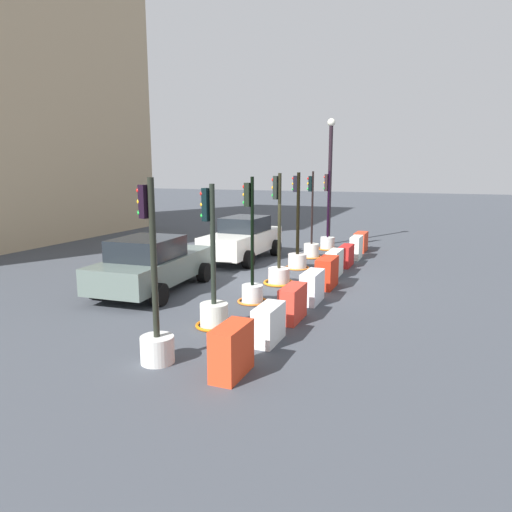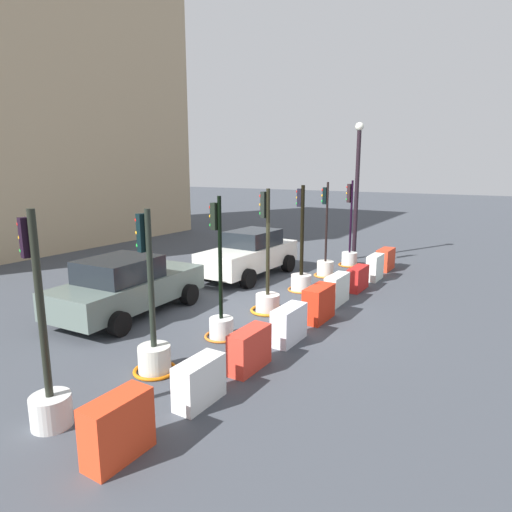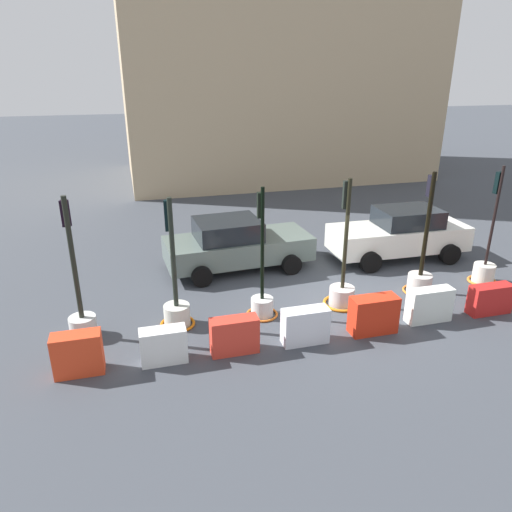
# 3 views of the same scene
# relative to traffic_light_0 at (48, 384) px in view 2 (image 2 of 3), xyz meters

# --- Properties ---
(ground_plane) EXTENTS (120.00, 120.00, 0.00)m
(ground_plane) POSITION_rel_traffic_light_0_xyz_m (6.66, -0.28, -0.70)
(ground_plane) COLOR #3D4149
(traffic_light_0) EXTENTS (0.63, 0.63, 3.40)m
(traffic_light_0) POSITION_rel_traffic_light_0_xyz_m (0.00, 0.00, 0.00)
(traffic_light_0) COLOR silver
(traffic_light_0) RESTS_ON ground_plane
(traffic_light_1) EXTENTS (0.86, 0.86, 3.23)m
(traffic_light_1) POSITION_rel_traffic_light_0_xyz_m (2.19, -0.07, -0.13)
(traffic_light_1) COLOR beige
(traffic_light_1) RESTS_ON ground_plane
(traffic_light_2) EXTENTS (0.82, 0.82, 3.35)m
(traffic_light_2) POSITION_rel_traffic_light_0_xyz_m (4.33, -0.14, -0.12)
(traffic_light_2) COLOR silver
(traffic_light_2) RESTS_ON ground_plane
(traffic_light_3) EXTENTS (0.98, 0.98, 3.42)m
(traffic_light_3) POSITION_rel_traffic_light_0_xyz_m (6.54, -0.14, -0.18)
(traffic_light_3) COLOR beige
(traffic_light_3) RESTS_ON ground_plane
(traffic_light_4) EXTENTS (0.87, 0.87, 3.42)m
(traffic_light_4) POSITION_rel_traffic_light_0_xyz_m (8.98, -0.00, -0.14)
(traffic_light_4) COLOR beige
(traffic_light_4) RESTS_ON ground_plane
(traffic_light_5) EXTENTS (0.83, 0.83, 3.45)m
(traffic_light_5) POSITION_rel_traffic_light_0_xyz_m (11.17, 0.06, -0.18)
(traffic_light_5) COLOR silver
(traffic_light_5) RESTS_ON ground_plane
(traffic_light_6) EXTENTS (0.88, 0.88, 3.46)m
(traffic_light_6) POSITION_rel_traffic_light_0_xyz_m (13.36, -0.09, -0.18)
(traffic_light_6) COLOR silver
(traffic_light_6) RESTS_ON ground_plane
(construction_barrier_0) EXTENTS (0.99, 0.44, 0.91)m
(construction_barrier_0) POSITION_rel_traffic_light_0_xyz_m (0.01, -1.52, -0.24)
(construction_barrier_0) COLOR red
(construction_barrier_0) RESTS_ON ground_plane
(construction_barrier_1) EXTENTS (0.98, 0.42, 0.79)m
(construction_barrier_1) POSITION_rel_traffic_light_0_xyz_m (1.74, -1.57, -0.31)
(construction_barrier_1) COLOR silver
(construction_barrier_1) RESTS_ON ground_plane
(construction_barrier_2) EXTENTS (1.06, 0.41, 0.83)m
(construction_barrier_2) POSITION_rel_traffic_light_0_xyz_m (3.28, -1.61, -0.28)
(construction_barrier_2) COLOR red
(construction_barrier_2) RESTS_ON ground_plane
(construction_barrier_3) EXTENTS (1.07, 0.43, 0.84)m
(construction_barrier_3) POSITION_rel_traffic_light_0_xyz_m (4.93, -1.64, -0.28)
(construction_barrier_3) COLOR silver
(construction_barrier_3) RESTS_ON ground_plane
(construction_barrier_4) EXTENTS (1.13, 0.48, 0.91)m
(construction_barrier_4) POSITION_rel_traffic_light_0_xyz_m (6.66, -1.63, -0.24)
(construction_barrier_4) COLOR red
(construction_barrier_4) RESTS_ON ground_plane
(construction_barrier_5) EXTENTS (1.14, 0.38, 0.87)m
(construction_barrier_5) POSITION_rel_traffic_light_0_xyz_m (8.26, -1.52, -0.26)
(construction_barrier_5) COLOR silver
(construction_barrier_5) RESTS_ON ground_plane
(construction_barrier_6) EXTENTS (1.12, 0.40, 0.78)m
(construction_barrier_6) POSITION_rel_traffic_light_0_xyz_m (10.01, -1.57, -0.31)
(construction_barrier_6) COLOR red
(construction_barrier_6) RESTS_ON ground_plane
(construction_barrier_7) EXTENTS (0.98, 0.37, 0.91)m
(construction_barrier_7) POSITION_rel_traffic_light_0_xyz_m (11.60, -1.66, -0.24)
(construction_barrier_7) COLOR white
(construction_barrier_7) RESTS_ON ground_plane
(construction_barrier_8) EXTENTS (1.14, 0.47, 0.83)m
(construction_barrier_8) POSITION_rel_traffic_light_0_xyz_m (13.38, -1.56, -0.28)
(construction_barrier_8) COLOR red
(construction_barrier_8) RESTS_ON ground_plane
(car_grey_saloon) EXTENTS (4.61, 2.41, 1.61)m
(car_grey_saloon) POSITION_rel_traffic_light_0_xyz_m (4.41, 3.05, 0.09)
(car_grey_saloon) COLOR slate
(car_grey_saloon) RESTS_ON ground_plane
(car_white_van) EXTENTS (4.52, 2.13, 1.68)m
(car_white_van) POSITION_rel_traffic_light_0_xyz_m (9.80, 2.48, 0.14)
(car_white_van) COLOR white
(car_white_van) RESTS_ON ground_plane
(building_main_facade) EXTENTS (17.20, 9.78, 16.93)m
(building_main_facade) POSITION_rel_traffic_light_0_xyz_m (9.87, 16.92, 7.78)
(building_main_facade) COLOR tan
(building_main_facade) RESTS_ON ground_plane
(street_lamp_post) EXTENTS (0.36, 0.36, 5.81)m
(street_lamp_post) POSITION_rel_traffic_light_0_xyz_m (14.82, 0.22, 2.65)
(street_lamp_post) COLOR black
(street_lamp_post) RESTS_ON ground_plane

